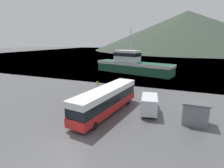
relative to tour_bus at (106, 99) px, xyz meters
The scene contains 9 objects.
ground_plane 7.78m from the tour_bus, 91.63° to the right, with size 400.00×400.00×0.00m, color #4C4C4F.
water_surface 134.64m from the tour_bus, 90.09° to the left, with size 240.00×240.00×0.00m, color #3D5160.
hill_backdrop 175.60m from the tour_bus, 86.81° to the left, with size 179.71×179.71×37.19m, color #333D33.
tour_bus is the anchor object (origin of this frame).
delivery_van 5.64m from the tour_bus, 24.24° to the left, with size 2.82×5.78×2.34m.
fishing_boat 29.88m from the tour_bus, 99.18° to the left, with size 23.37×10.77×12.50m.
storage_bin 5.33m from the tour_bus, 161.40° to the left, with size 1.11×1.25×1.10m.
dock_kiosk 10.52m from the tour_bus, ahead, with size 2.88×2.31×2.56m.
mooring_bollard 15.30m from the tour_bus, 120.95° to the left, with size 0.40×0.40×0.77m.
Camera 1 is at (8.81, -11.93, 9.22)m, focal length 28.00 mm.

